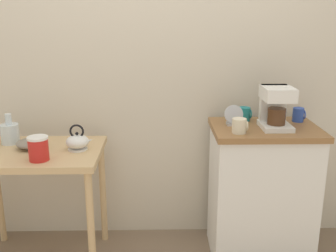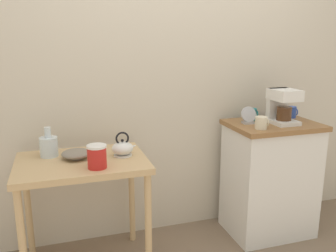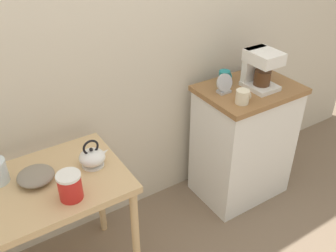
# 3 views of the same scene
# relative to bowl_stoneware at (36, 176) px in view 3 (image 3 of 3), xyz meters

# --- Properties ---
(ground_plane) EXTENTS (8.00, 8.00, 0.00)m
(ground_plane) POSITION_rel_bowl_stoneware_xyz_m (0.75, -0.03, -0.81)
(ground_plane) COLOR #7A6651
(back_wall) EXTENTS (4.40, 0.10, 2.80)m
(back_wall) POSITION_rel_bowl_stoneware_xyz_m (0.85, 0.38, 0.59)
(back_wall) COLOR beige
(back_wall) RESTS_ON ground_plane
(wooden_table) EXTENTS (0.81, 0.58, 0.78)m
(wooden_table) POSITION_rel_bowl_stoneware_xyz_m (0.03, -0.04, -0.14)
(wooden_table) COLOR tan
(wooden_table) RESTS_ON ground_plane
(kitchen_counter) EXTENTS (0.67, 0.49, 0.90)m
(kitchen_counter) POSITION_rel_bowl_stoneware_xyz_m (1.47, 0.02, -0.36)
(kitchen_counter) COLOR white
(kitchen_counter) RESTS_ON ground_plane
(bowl_stoneware) EXTENTS (0.19, 0.19, 0.06)m
(bowl_stoneware) POSITION_rel_bowl_stoneware_xyz_m (0.00, 0.00, 0.00)
(bowl_stoneware) COLOR gray
(bowl_stoneware) RESTS_ON wooden_table
(teakettle) EXTENTS (0.17, 0.14, 0.16)m
(teakettle) POSITION_rel_bowl_stoneware_xyz_m (0.30, -0.03, 0.02)
(teakettle) COLOR white
(teakettle) RESTS_ON wooden_table
(canister_enamel) EXTENTS (0.12, 0.12, 0.14)m
(canister_enamel) POSITION_rel_bowl_stoneware_xyz_m (0.11, -0.21, 0.04)
(canister_enamel) COLOR red
(canister_enamel) RESTS_ON wooden_table
(coffee_maker) EXTENTS (0.18, 0.22, 0.26)m
(coffee_maker) POSITION_rel_bowl_stoneware_xyz_m (1.52, 0.00, 0.23)
(coffee_maker) COLOR white
(coffee_maker) RESTS_ON kitchen_counter
(mug_blue) EXTENTS (0.08, 0.07, 0.09)m
(mug_blue) POSITION_rel_bowl_stoneware_xyz_m (1.71, 0.14, 0.14)
(mug_blue) COLOR #2D4CAD
(mug_blue) RESTS_ON kitchen_counter
(mug_dark_teal) EXTENTS (0.08, 0.08, 0.09)m
(mug_dark_teal) POSITION_rel_bowl_stoneware_xyz_m (1.36, 0.17, 0.14)
(mug_dark_teal) COLOR teal
(mug_dark_teal) RESTS_ON kitchen_counter
(mug_small_cream) EXTENTS (0.09, 0.08, 0.09)m
(mug_small_cream) POSITION_rel_bowl_stoneware_xyz_m (1.28, -0.11, 0.14)
(mug_small_cream) COLOR beige
(mug_small_cream) RESTS_ON kitchen_counter
(table_clock) EXTENTS (0.12, 0.06, 0.13)m
(table_clock) POSITION_rel_bowl_stoneware_xyz_m (1.27, 0.06, 0.15)
(table_clock) COLOR #B2B5BA
(table_clock) RESTS_ON kitchen_counter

